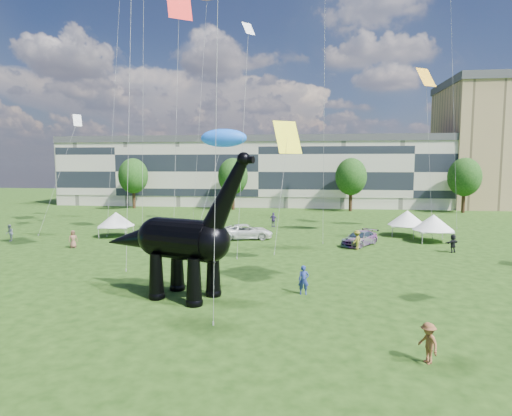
# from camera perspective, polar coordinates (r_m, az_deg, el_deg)

# --- Properties ---
(ground) EXTENTS (220.00, 220.00, 0.00)m
(ground) POSITION_cam_1_polar(r_m,az_deg,el_deg) (21.35, 3.88, -15.81)
(ground) COLOR #16330C
(ground) RESTS_ON ground
(terrace_row) EXTENTS (78.00, 11.00, 12.00)m
(terrace_row) POSITION_cam_1_polar(r_m,az_deg,el_deg) (82.34, 0.77, 4.57)
(terrace_row) COLOR beige
(terrace_row) RESTS_ON ground
(tree_far_left) EXTENTS (5.20, 5.20, 9.44)m
(tree_far_left) POSITION_cam_1_polar(r_m,az_deg,el_deg) (79.18, -16.06, 4.50)
(tree_far_left) COLOR #382314
(tree_far_left) RESTS_ON ground
(tree_mid_left) EXTENTS (5.20, 5.20, 9.44)m
(tree_mid_left) POSITION_cam_1_polar(r_m,az_deg,el_deg) (74.00, -3.09, 4.64)
(tree_mid_left) COLOR #382314
(tree_mid_left) RESTS_ON ground
(tree_mid_right) EXTENTS (5.20, 5.20, 9.44)m
(tree_mid_right) POSITION_cam_1_polar(r_m,az_deg,el_deg) (73.16, 12.57, 4.49)
(tree_mid_right) COLOR #382314
(tree_mid_right) RESTS_ON ground
(tree_far_right) EXTENTS (5.20, 5.20, 9.44)m
(tree_far_right) POSITION_cam_1_polar(r_m,az_deg,el_deg) (76.98, 26.06, 4.10)
(tree_far_right) COLOR #382314
(tree_far_right) RESTS_ON ground
(dinosaur_sculpture) EXTENTS (10.67, 5.20, 8.86)m
(dinosaur_sculpture) POSITION_cam_1_polar(r_m,az_deg,el_deg) (25.80, -10.37, -4.36)
(dinosaur_sculpture) COLOR black
(dinosaur_sculpture) RESTS_ON ground
(car_silver) EXTENTS (2.95, 4.24, 1.34)m
(car_silver) POSITION_cam_1_polar(r_m,az_deg,el_deg) (46.39, -9.40, -3.15)
(car_silver) COLOR #B1B1B6
(car_silver) RESTS_ON ground
(car_grey) EXTENTS (4.81, 1.75, 1.58)m
(car_grey) POSITION_cam_1_polar(r_m,az_deg,el_deg) (42.04, -7.02, -3.88)
(car_grey) COLOR slate
(car_grey) RESTS_ON ground
(car_white) EXTENTS (6.02, 3.74, 1.55)m
(car_white) POSITION_cam_1_polar(r_m,az_deg,el_deg) (45.21, -1.31, -3.17)
(car_white) COLOR white
(car_white) RESTS_ON ground
(car_dark) EXTENTS (4.32, 5.12, 1.40)m
(car_dark) POSITION_cam_1_polar(r_m,az_deg,el_deg) (42.89, 13.67, -3.93)
(car_dark) COLOR #595960
(car_dark) RESTS_ON ground
(gazebo_near) EXTENTS (4.20, 4.20, 2.80)m
(gazebo_near) POSITION_cam_1_polar(r_m,az_deg,el_deg) (46.98, 22.56, -1.81)
(gazebo_near) COLOR white
(gazebo_near) RESTS_ON ground
(gazebo_far) EXTENTS (4.80, 4.80, 2.84)m
(gazebo_far) POSITION_cam_1_polar(r_m,az_deg,el_deg) (49.68, 19.51, -1.27)
(gazebo_far) COLOR white
(gazebo_far) RESTS_ON ground
(gazebo_left) EXTENTS (4.25, 4.25, 2.69)m
(gazebo_left) POSITION_cam_1_polar(r_m,az_deg,el_deg) (49.02, -18.16, -1.44)
(gazebo_left) COLOR silver
(gazebo_left) RESTS_ON ground
(visitors) EXTENTS (44.54, 36.97, 1.84)m
(visitors) POSITION_cam_1_polar(r_m,az_deg,el_deg) (37.21, 0.86, -5.00)
(visitors) COLOR brown
(visitors) RESTS_ON ground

